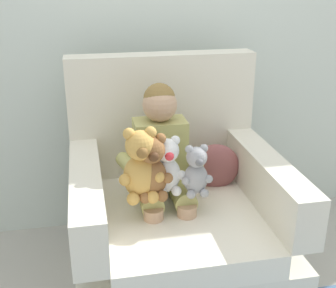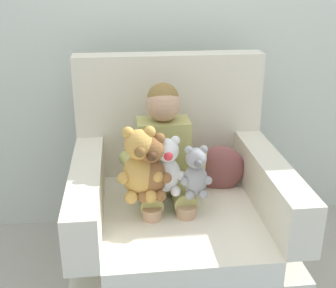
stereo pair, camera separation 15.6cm
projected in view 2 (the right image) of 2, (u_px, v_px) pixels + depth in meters
The scene contains 9 objects.
ground_plane at pixel (178, 283), 2.35m from camera, with size 8.00×8.00×0.00m, color #ADA89E.
back_wall at pixel (163, 17), 2.56m from camera, with size 6.00×0.10×2.60m, color silver.
armchair at pixel (177, 221), 2.27m from camera, with size 1.01×1.00×1.14m.
seated_child at pixel (165, 160), 2.17m from camera, with size 0.45×0.39×0.82m.
plush_grey at pixel (196, 173), 2.00m from camera, with size 0.15×0.12×0.25m.
plush_white at pixel (167, 167), 2.03m from camera, with size 0.17×0.14×0.28m.
plush_honey at pixel (140, 165), 1.97m from camera, with size 0.21×0.17×0.35m.
plush_brown at pixel (151, 168), 1.98m from camera, with size 0.18×0.15×0.31m.
throw_pillow at pixel (220, 169), 2.34m from camera, with size 0.26×0.12×0.26m, color #8C4C4C.
Camera 2 is at (-0.27, -1.89, 1.56)m, focal length 47.06 mm.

